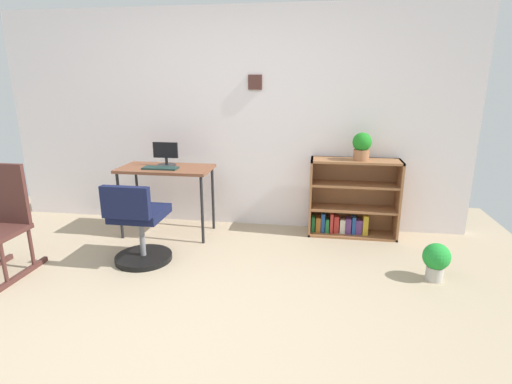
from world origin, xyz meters
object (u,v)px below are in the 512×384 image
object	(u,v)px
potted_plant_on_shelf	(362,146)
potted_plant_floor	(436,260)
desk	(166,174)
monitor	(166,155)
bookshelf_low	(351,201)
keyboard	(160,168)
rocking_chair	(1,220)
office_chair	(139,228)

from	to	relation	value
potted_plant_on_shelf	potted_plant_floor	world-z (taller)	potted_plant_on_shelf
desk	monitor	world-z (taller)	monitor
desk	bookshelf_low	world-z (taller)	bookshelf_low
bookshelf_low	desk	bearing A→B (deg)	-171.45
monitor	keyboard	size ratio (longest dim) A/B	0.75
keyboard	rocking_chair	distance (m)	1.47
bookshelf_low	potted_plant_floor	world-z (taller)	bookshelf_low
monitor	office_chair	bearing A→B (deg)	-88.02
potted_plant_floor	potted_plant_on_shelf	bearing A→B (deg)	121.97
office_chair	potted_plant_floor	size ratio (longest dim) A/B	2.40
keyboard	rocking_chair	xyz separation A→B (m)	(-1.04, -1.00, -0.28)
bookshelf_low	potted_plant_floor	size ratio (longest dim) A/B	2.86
keyboard	bookshelf_low	world-z (taller)	bookshelf_low
rocking_chair	bookshelf_low	world-z (taller)	rocking_chair
potted_plant_on_shelf	potted_plant_floor	size ratio (longest dim) A/B	0.87
monitor	potted_plant_on_shelf	world-z (taller)	potted_plant_on_shelf
desk	keyboard	world-z (taller)	keyboard
rocking_chair	monitor	bearing A→B (deg)	48.13
monitor	desk	bearing A→B (deg)	-75.00
office_chair	bookshelf_low	xyz separation A→B (m)	(1.95, 1.04, 0.03)
rocking_chair	potted_plant_floor	world-z (taller)	rocking_chair
keyboard	monitor	bearing A→B (deg)	89.42
office_chair	bookshelf_low	world-z (taller)	bookshelf_low
bookshelf_low	monitor	bearing A→B (deg)	-173.86
office_chair	bookshelf_low	distance (m)	2.21
monitor	keyboard	bearing A→B (deg)	-90.58
monitor	bookshelf_low	size ratio (longest dim) A/B	0.29
monitor	office_chair	xyz separation A→B (m)	(0.03, -0.82, -0.52)
keyboard	office_chair	world-z (taller)	office_chair
monitor	keyboard	xyz separation A→B (m)	(-0.00, -0.17, -0.11)
keyboard	potted_plant_floor	distance (m)	2.73
keyboard	potted_plant_floor	size ratio (longest dim) A/B	1.11
monitor	potted_plant_on_shelf	size ratio (longest dim) A/B	0.95
monitor	keyboard	world-z (taller)	monitor
rocking_chair	potted_plant_floor	size ratio (longest dim) A/B	2.92
monitor	bookshelf_low	distance (m)	2.04
office_chair	rocking_chair	world-z (taller)	rocking_chair
bookshelf_low	potted_plant_floor	distance (m)	1.17
rocking_chair	potted_plant_on_shelf	bearing A→B (deg)	23.18
desk	keyboard	distance (m)	0.12
potted_plant_on_shelf	potted_plant_floor	distance (m)	1.34
office_chair	potted_plant_on_shelf	bearing A→B (deg)	25.97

